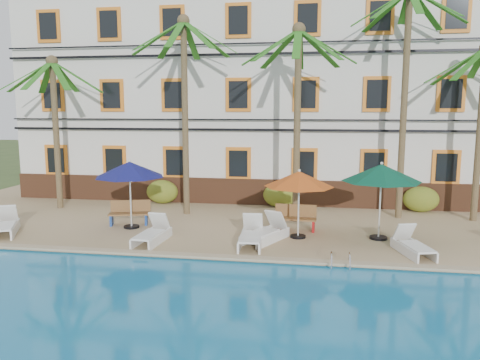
% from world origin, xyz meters
% --- Properties ---
extents(ground, '(100.00, 100.00, 0.00)m').
position_xyz_m(ground, '(0.00, 0.00, 0.00)').
color(ground, '#384C23').
rests_on(ground, ground).
extents(pool_deck, '(30.00, 12.00, 0.25)m').
position_xyz_m(pool_deck, '(0.00, 5.00, 0.12)').
color(pool_deck, tan).
rests_on(pool_deck, ground).
extents(pool_coping, '(30.00, 0.35, 0.06)m').
position_xyz_m(pool_coping, '(0.00, -0.90, 0.28)').
color(pool_coping, tan).
rests_on(pool_coping, pool_deck).
extents(hotel_building, '(25.40, 6.44, 10.22)m').
position_xyz_m(hotel_building, '(0.00, 9.98, 5.37)').
color(hotel_building, silver).
rests_on(hotel_building, pool_deck).
extents(palm_a, '(4.31, 4.31, 6.65)m').
position_xyz_m(palm_a, '(-9.27, 4.97, 4.59)').
color(palm_a, brown).
rests_on(palm_a, pool_deck).
extents(palm_b, '(4.31, 4.31, 8.09)m').
position_xyz_m(palm_b, '(-3.33, 4.65, 5.43)').
color(palm_b, brown).
rests_on(palm_b, pool_deck).
extents(palm_c, '(4.31, 4.31, 7.55)m').
position_xyz_m(palm_c, '(1.25, 4.09, 5.13)').
color(palm_c, brown).
rests_on(palm_c, pool_deck).
extents(palm_d, '(4.31, 4.31, 9.10)m').
position_xyz_m(palm_d, '(5.36, 5.36, 6.01)').
color(palm_d, brown).
rests_on(palm_d, pool_deck).
extents(shrub_left, '(1.50, 0.90, 1.10)m').
position_xyz_m(shrub_left, '(-5.04, 6.60, 0.80)').
color(shrub_left, '#1E5B1A').
rests_on(shrub_left, pool_deck).
extents(shrub_mid, '(1.50, 0.90, 1.10)m').
position_xyz_m(shrub_mid, '(0.44, 6.60, 0.80)').
color(shrub_mid, '#1E5B1A').
rests_on(shrub_mid, pool_deck).
extents(shrub_right, '(1.50, 0.90, 1.10)m').
position_xyz_m(shrub_right, '(6.48, 6.60, 0.80)').
color(shrub_right, '#1E5B1A').
rests_on(shrub_right, pool_deck).
extents(umbrella_blue, '(2.55, 2.55, 2.55)m').
position_xyz_m(umbrella_blue, '(-4.72, 2.05, 2.43)').
color(umbrella_blue, black).
rests_on(umbrella_blue, pool_deck).
extents(umbrella_red, '(2.37, 2.37, 2.37)m').
position_xyz_m(umbrella_red, '(1.44, 1.69, 2.27)').
color(umbrella_red, black).
rests_on(umbrella_red, pool_deck).
extents(umbrella_green, '(2.64, 2.64, 2.64)m').
position_xyz_m(umbrella_green, '(4.15, 1.95, 2.50)').
color(umbrella_green, black).
rests_on(umbrella_green, pool_deck).
extents(lounger_a, '(1.54, 2.10, 0.94)m').
position_xyz_m(lounger_a, '(-8.81, 0.55, 0.56)').
color(lounger_a, white).
rests_on(lounger_a, pool_deck).
extents(lounger_b, '(0.81, 1.96, 0.90)m').
position_xyz_m(lounger_b, '(-3.31, 0.36, 0.54)').
color(lounger_b, white).
rests_on(lounger_b, pool_deck).
extents(lounger_c, '(0.82, 2.04, 0.95)m').
position_xyz_m(lounger_c, '(-0.02, 0.59, 0.56)').
color(lounger_c, white).
rests_on(lounger_c, pool_deck).
extents(lounger_d, '(1.55, 2.13, 0.95)m').
position_xyz_m(lounger_d, '(0.39, 1.09, 0.56)').
color(lounger_d, white).
rests_on(lounger_d, pool_deck).
extents(lounger_e, '(1.11, 1.91, 0.85)m').
position_xyz_m(lounger_e, '(4.95, 0.40, 0.53)').
color(lounger_e, white).
rests_on(lounger_e, pool_deck).
extents(bench_left, '(1.57, 0.85, 0.93)m').
position_xyz_m(bench_left, '(-5.00, 2.52, 0.72)').
color(bench_left, olive).
rests_on(bench_left, pool_deck).
extents(bench_right, '(1.52, 0.55, 0.93)m').
position_xyz_m(bench_right, '(1.32, 2.71, 0.72)').
color(bench_right, olive).
rests_on(bench_right, pool_deck).
extents(pool_ladder, '(0.54, 0.74, 0.74)m').
position_xyz_m(pool_ladder, '(2.73, -1.00, 0.25)').
color(pool_ladder, silver).
rests_on(pool_ladder, ground).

